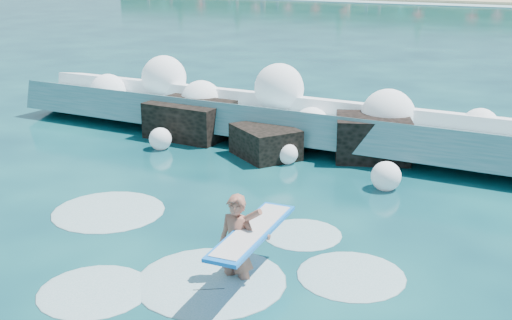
% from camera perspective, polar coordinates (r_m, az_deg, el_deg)
% --- Properties ---
extents(ground, '(200.00, 200.00, 0.00)m').
position_cam_1_polar(ground, '(13.32, -9.80, -6.35)').
color(ground, '#072B39').
rests_on(ground, ground).
extents(breaking_wave, '(18.98, 2.91, 1.64)m').
position_cam_1_polar(breaking_wave, '(19.39, 3.62, 3.36)').
color(breaking_wave, teal).
rests_on(breaking_wave, ground).
extents(rock_cluster, '(8.13, 3.38, 1.39)m').
position_cam_1_polar(rock_cluster, '(18.68, 0.88, 2.43)').
color(rock_cluster, black).
rests_on(rock_cluster, ground).
extents(surfer_with_board, '(1.01, 3.01, 1.88)m').
position_cam_1_polar(surfer_with_board, '(11.01, -1.42, -7.44)').
color(surfer_with_board, '#9F5D4A').
rests_on(surfer_with_board, ground).
extents(wave_spray, '(15.10, 4.51, 2.30)m').
position_cam_1_polar(wave_spray, '(19.55, 1.91, 5.07)').
color(wave_spray, white).
rests_on(wave_spray, ground).
extents(surf_foam, '(9.06, 5.48, 0.13)m').
position_cam_1_polar(surf_foam, '(12.07, -5.13, -8.79)').
color(surf_foam, silver).
rests_on(surf_foam, ground).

